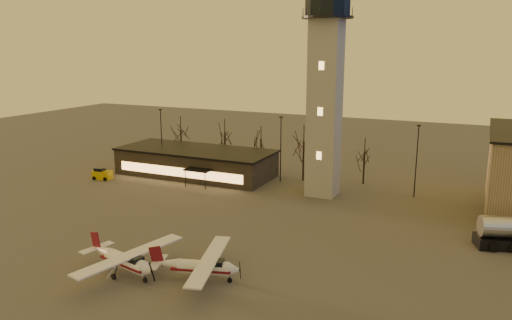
% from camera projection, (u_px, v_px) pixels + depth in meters
% --- Properties ---
extents(ground, '(220.00, 220.00, 0.00)m').
position_uv_depth(ground, '(220.00, 283.00, 44.05)').
color(ground, '#484543').
rests_on(ground, ground).
extents(control_tower, '(6.80, 6.80, 32.60)m').
position_uv_depth(control_tower, '(326.00, 78.00, 67.02)').
color(control_tower, '#9D9B95').
rests_on(control_tower, ground).
extents(terminal, '(25.40, 12.20, 4.30)m').
position_uv_depth(terminal, '(196.00, 162.00, 80.89)').
color(terminal, black).
rests_on(terminal, ground).
extents(light_poles, '(58.50, 12.25, 10.14)m').
position_uv_depth(light_poles, '(329.00, 156.00, 70.11)').
color(light_poles, black).
rests_on(light_poles, ground).
extents(tree_row, '(37.20, 9.20, 8.80)m').
position_uv_depth(tree_row, '(261.00, 136.00, 83.02)').
color(tree_row, black).
rests_on(tree_row, ground).
extents(cessna_front, '(8.87, 11.00, 3.05)m').
position_uv_depth(cessna_front, '(206.00, 270.00, 44.17)').
color(cessna_front, silver).
rests_on(cessna_front, ground).
extents(cessna_rear, '(9.22, 11.56, 3.19)m').
position_uv_depth(cessna_rear, '(128.00, 265.00, 45.16)').
color(cessna_rear, silver).
rests_on(cessna_rear, ground).
extents(service_cart, '(3.12, 2.23, 1.85)m').
position_uv_depth(service_cart, '(102.00, 175.00, 78.56)').
color(service_cart, '#BF990B').
rests_on(service_cart, ground).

